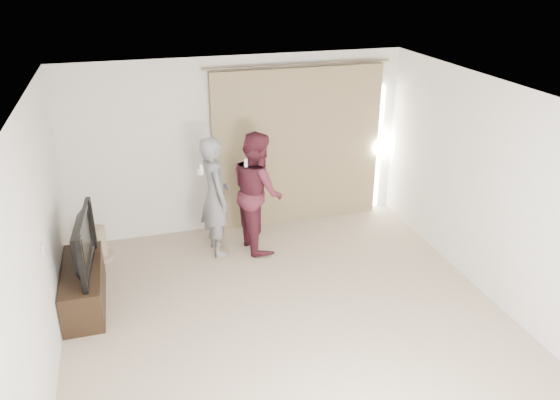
% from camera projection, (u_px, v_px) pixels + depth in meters
% --- Properties ---
extents(floor, '(5.50, 5.50, 0.00)m').
position_uv_depth(floor, '(294.00, 329.00, 6.16)').
color(floor, tan).
rests_on(floor, ground).
extents(wall_back, '(5.00, 0.04, 2.60)m').
position_uv_depth(wall_back, '(238.00, 145.00, 8.04)').
color(wall_back, white).
rests_on(wall_back, ground).
extents(wall_left, '(0.04, 5.50, 2.60)m').
position_uv_depth(wall_left, '(35.00, 261.00, 4.99)').
color(wall_left, white).
rests_on(wall_left, ground).
extents(ceiling, '(5.00, 5.50, 0.01)m').
position_uv_depth(ceiling, '(297.00, 102.00, 5.10)').
color(ceiling, white).
rests_on(ceiling, wall_back).
extents(curtain, '(2.80, 0.11, 2.46)m').
position_uv_depth(curtain, '(299.00, 147.00, 8.25)').
color(curtain, '#95845B').
rests_on(curtain, ground).
extents(tv_console, '(0.45, 1.30, 0.50)m').
position_uv_depth(tv_console, '(84.00, 287.00, 6.49)').
color(tv_console, black).
rests_on(tv_console, ground).
extents(tv, '(0.23, 1.16, 0.66)m').
position_uv_depth(tv, '(76.00, 244.00, 6.25)').
color(tv, black).
rests_on(tv, tv_console).
extents(scratching_post, '(0.36, 0.36, 0.48)m').
position_uv_depth(scratching_post, '(100.00, 246.00, 7.51)').
color(scratching_post, tan).
rests_on(scratching_post, ground).
extents(person_man, '(0.47, 0.66, 1.70)m').
position_uv_depth(person_man, '(215.00, 196.00, 7.44)').
color(person_man, slate).
rests_on(person_man, ground).
extents(person_woman, '(0.73, 0.89, 1.71)m').
position_uv_depth(person_woman, '(258.00, 191.00, 7.59)').
color(person_woman, '#541D2A').
rests_on(person_woman, ground).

